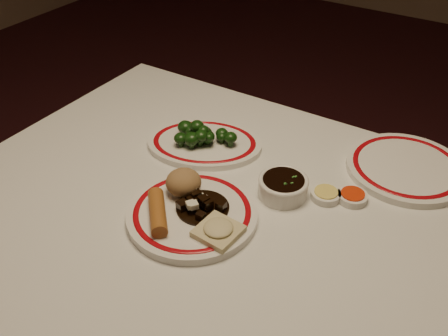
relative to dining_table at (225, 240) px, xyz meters
The scene contains 12 objects.
dining_table is the anchor object (origin of this frame).
main_plate 0.13m from the dining_table, 125.90° to the right, with size 0.32×0.32×0.02m.
rice_mound 0.17m from the dining_table, 168.18° to the right, with size 0.07×0.07×0.05m, color #987147.
spring_roll 0.19m from the dining_table, 127.97° to the right, with size 0.03×0.03×0.12m, color #A26128.
fried_wonton 0.15m from the dining_table, 66.39° to the right, with size 0.08×0.08×0.02m.
stirfry_heap 0.13m from the dining_table, 129.06° to the right, with size 0.11×0.11×0.03m.
broccoli_plate 0.26m from the dining_table, 134.69° to the left, with size 0.34×0.32×0.02m.
broccoli_pile 0.27m from the dining_table, 136.63° to the left, with size 0.15×0.10×0.05m.
soy_bowl 0.17m from the dining_table, 52.87° to the left, with size 0.11×0.11×0.04m.
sweet_sour_dish 0.29m from the dining_table, 38.27° to the left, with size 0.06×0.06×0.02m.
mustard_dish 0.24m from the dining_table, 41.53° to the left, with size 0.06×0.06×0.02m.
far_plate 0.44m from the dining_table, 49.85° to the left, with size 0.32×0.32×0.02m.
Camera 1 is at (0.41, -0.66, 1.44)m, focal length 40.00 mm.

